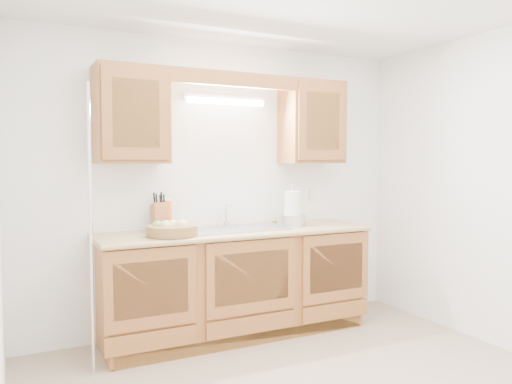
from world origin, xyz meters
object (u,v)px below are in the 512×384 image
knife_block (160,217)px  apple_bowl (292,219)px  paper_towel (293,209)px  fruit_basket (172,229)px

knife_block → apple_bowl: size_ratio=1.09×
knife_block → paper_towel: size_ratio=0.91×
knife_block → apple_bowl: 1.16m
paper_towel → apple_bowl: 0.10m
fruit_basket → apple_bowl: apple_bowl is taller
apple_bowl → fruit_basket: bearing=-173.8°
fruit_basket → apple_bowl: bearing=6.2°
apple_bowl → paper_towel: bearing=-95.1°
fruit_basket → knife_block: bearing=92.9°
fruit_basket → apple_bowl: (1.13, 0.12, 0.00)m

